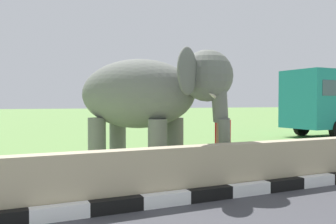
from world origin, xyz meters
TOP-DOWN VIEW (x-y plane):
  - barrier_parapet at (2.00, 4.35)m, footprint 28.00×0.36m
  - elephant at (3.44, 6.46)m, footprint 3.71×3.92m
  - person_handler at (5.13, 5.78)m, footprint 0.59×0.41m

SIDE VIEW (x-z plane):
  - barrier_parapet at x=2.00m, z-range 0.00..1.00m
  - person_handler at x=5.13m, z-range 0.10..1.75m
  - elephant at x=3.44m, z-range 0.48..3.49m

